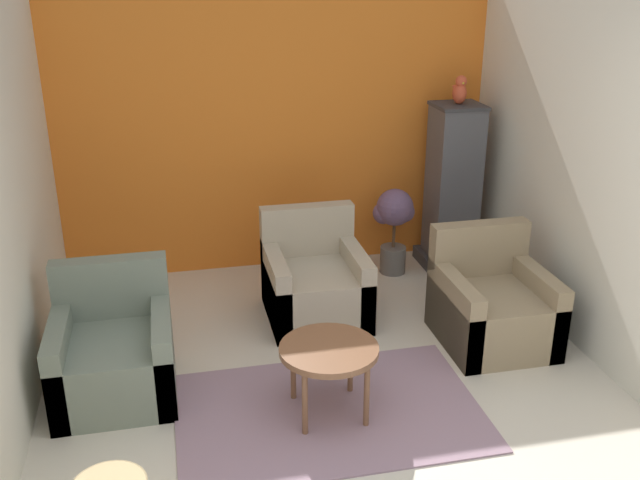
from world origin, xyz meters
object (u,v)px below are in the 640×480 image
(armchair_left, at_px, (114,355))
(birdcage, at_px, (452,191))
(armchair_middle, at_px, (315,284))
(parrot, at_px, (460,91))
(armchair_right, at_px, (492,307))
(coffee_table, at_px, (329,354))
(potted_plant, at_px, (394,220))

(armchair_left, bearing_deg, birdcage, 27.02)
(armchair_middle, distance_m, parrot, 2.08)
(armchair_right, height_order, armchair_middle, same)
(armchair_left, bearing_deg, armchair_right, 2.06)
(armchair_middle, bearing_deg, coffee_table, -98.37)
(armchair_left, distance_m, armchair_right, 2.69)
(armchair_middle, relative_size, birdcage, 0.55)
(armchair_left, height_order, birdcage, birdcage)
(parrot, bearing_deg, armchair_middle, -153.04)
(armchair_middle, bearing_deg, parrot, 26.96)
(armchair_right, distance_m, potted_plant, 1.40)
(potted_plant, bearing_deg, armchair_right, -76.18)
(armchair_left, distance_m, armchair_middle, 1.68)
(birdcage, bearing_deg, armchair_left, -152.98)
(potted_plant, bearing_deg, armchair_middle, -142.29)
(coffee_table, bearing_deg, potted_plant, 61.84)
(armchair_right, bearing_deg, potted_plant, 103.82)
(armchair_right, bearing_deg, armchair_left, -177.94)
(coffee_table, relative_size, birdcage, 0.41)
(parrot, distance_m, potted_plant, 1.24)
(parrot, bearing_deg, armchair_left, -152.94)
(armchair_right, xyz_separation_m, armchair_middle, (-1.19, 0.67, 0.00))
(armchair_middle, bearing_deg, birdcage, 26.90)
(armchair_right, bearing_deg, coffee_table, -155.47)
(potted_plant, bearing_deg, armchair_left, -148.70)
(armchair_right, height_order, potted_plant, armchair_right)
(coffee_table, bearing_deg, birdcage, 51.44)
(armchair_middle, height_order, potted_plant, armchair_middle)
(coffee_table, distance_m, armchair_right, 1.53)
(armchair_middle, xyz_separation_m, parrot, (1.42, 0.72, 1.34))
(birdcage, height_order, parrot, parrot)
(birdcage, xyz_separation_m, potted_plant, (-0.56, -0.05, -0.21))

